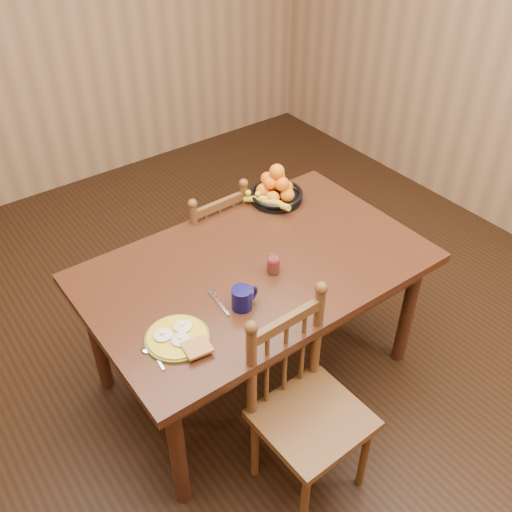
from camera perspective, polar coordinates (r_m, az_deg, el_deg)
room at (r=2.35m, az=0.00°, el=10.57°), size 4.52×5.02×2.72m
dining_table at (r=2.74m, az=0.00°, el=-2.22°), size 1.60×1.00×0.75m
chair_far at (r=3.32m, az=-4.75°, el=0.72°), size 0.40×0.38×0.87m
chair_near at (r=2.48m, az=5.03°, el=-15.10°), size 0.44×0.42×0.95m
breakfast_plate at (r=2.34m, az=-7.78°, el=-8.09°), size 0.26×0.29×0.04m
fork at (r=2.49m, az=-3.85°, el=-4.53°), size 0.04×0.18×0.00m
spoon at (r=2.31m, az=-10.62°, el=-9.51°), size 0.04×0.16×0.01m
coffee_mug at (r=2.43m, az=-1.33°, el=-4.21°), size 0.13×0.09×0.10m
juice_glass at (r=2.61m, az=1.75°, el=-0.91°), size 0.06×0.06×0.09m
fruit_bowl at (r=3.09m, az=1.95°, el=6.60°), size 0.32×0.32×0.22m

